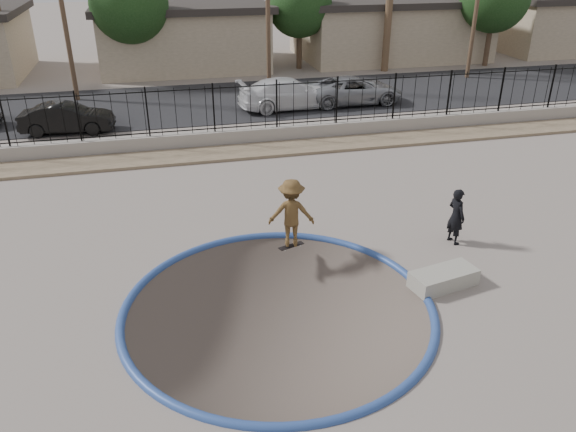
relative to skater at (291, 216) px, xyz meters
The scene contains 20 objects.
ground 10.64m from the skater, 95.18° to the left, with size 120.00×120.00×2.20m, color slate.
bowl_pit 2.92m from the skater, 109.92° to the right, with size 6.84×6.84×1.80m, color #53493F, non-canonical shape.
coping_ring 2.92m from the skater, 109.92° to the right, with size 7.04×7.04×0.20m, color #2C4A90.
rock_strip 7.71m from the skater, 97.07° to the left, with size 42.00×1.60×0.11m, color #998164.
retaining_wall 8.77m from the skater, 96.18° to the left, with size 42.00×0.45×0.60m, color gray.
fence 8.77m from the skater, 96.18° to the left, with size 40.00×0.04×1.80m.
street 15.46m from the skater, 93.50° to the left, with size 90.00×8.00×0.04m, color black.
house_center 24.94m from the skater, 92.17° to the left, with size 10.60×8.60×3.90m.
house_east 28.14m from the skater, 62.33° to the left, with size 12.60×8.60×3.90m.
house_east_far 36.79m from the skater, 42.62° to the left, with size 11.60×8.60×3.90m.
utility_pole_left 19.11m from the skater, 111.75° to the left, with size 1.70×0.24×9.00m.
street_tree_left 22.00m from the skater, 100.44° to the left, with size 4.32×4.32×6.36m.
street_tree_mid 23.39m from the skater, 74.87° to the left, with size 3.96×3.96×5.83m.
skater is the anchor object (origin of this frame).
skateboard 0.88m from the skater, 104.04° to the right, with size 0.74×0.41×0.06m.
videographer 4.40m from the skater, ahead, with size 0.57×0.37×1.56m, color black.
concrete_ledge 4.09m from the skater, 40.62° to the right, with size 1.60×0.70×0.40m, color #9A9689.
car_b 13.61m from the skater, 119.90° to the left, with size 1.31×3.77×1.24m, color black.
car_c 13.66m from the skater, 76.43° to the left, with size 2.00×4.93×1.43m, color white.
car_d 14.91m from the skater, 63.98° to the left, with size 2.18×4.73×1.31m, color gray.
Camera 1 is at (-2.21, -11.06, 7.39)m, focal length 35.00 mm.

